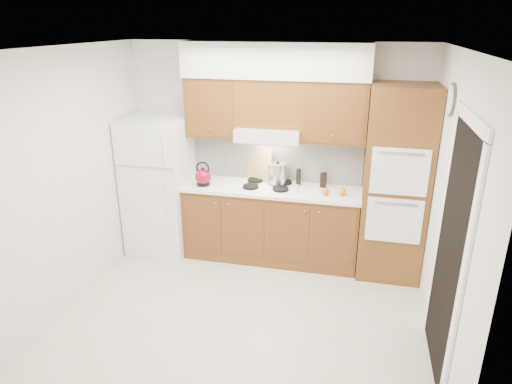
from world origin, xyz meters
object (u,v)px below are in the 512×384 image
fridge (159,186)px  kettle (203,177)px  oven_cabinet (395,184)px  stock_pot (277,173)px

fridge → kettle: (0.61, -0.07, 0.19)m
oven_cabinet → fridge: bearing=-179.3°
fridge → oven_cabinet: (2.85, 0.03, 0.24)m
fridge → oven_cabinet: oven_cabinet is taller
oven_cabinet → stock_pot: 1.37m
kettle → stock_pot: stock_pot is taller
kettle → stock_pot: 0.90m
fridge → stock_pot: size_ratio=7.39×
fridge → kettle: fridge is taller
oven_cabinet → kettle: size_ratio=11.23×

